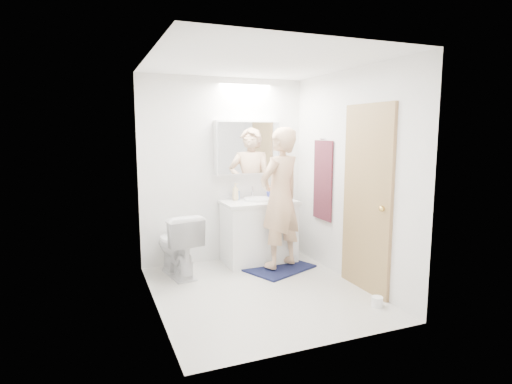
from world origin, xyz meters
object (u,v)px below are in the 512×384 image
soap_bottle_a (235,192)px  toothbrush_cup (270,195)px  vanity_cabinet (259,233)px  toilet (177,244)px  toilet_paper_roll (377,302)px  medicine_cabinet (247,148)px  person (280,198)px  soap_bottle_b (237,193)px

soap_bottle_a → toothbrush_cup: (0.49, 0.01, -0.07)m
vanity_cabinet → toilet: 1.10m
vanity_cabinet → toothbrush_cup: bearing=35.2°
toilet → toilet_paper_roll: toilet is taller
medicine_cabinet → soap_bottle_a: (-0.19, -0.06, -0.57)m
vanity_cabinet → person: 0.65m
medicine_cabinet → soap_bottle_a: medicine_cabinet is taller
person → soap_bottle_b: size_ratio=10.21×
soap_bottle_b → medicine_cabinet: bearing=10.5°
soap_bottle_a → toilet_paper_roll: soap_bottle_a is taller
person → toilet_paper_roll: person is taller
person → toilet: bearing=-34.5°
vanity_cabinet → soap_bottle_b: 0.59m
soap_bottle_a → toilet: bearing=-162.2°
vanity_cabinet → toilet: vanity_cabinet is taller
medicine_cabinet → toilet_paper_roll: (0.62, -1.96, -1.45)m
person → toothbrush_cup: size_ratio=18.08×
toilet → person: person is taller
toilet_paper_roll → soap_bottle_a: bearing=113.1°
vanity_cabinet → soap_bottle_a: soap_bottle_a is taller
medicine_cabinet → toilet_paper_roll: medicine_cabinet is taller
medicine_cabinet → toilet: (-1.02, -0.33, -1.12)m
toilet → toothbrush_cup: toothbrush_cup is taller
vanity_cabinet → soap_bottle_a: size_ratio=4.01×
toilet_paper_roll → soap_bottle_b: bearing=112.1°
toilet → vanity_cabinet: bearing=176.7°
toilet_paper_roll → toothbrush_cup: bearing=99.5°
toilet → toilet_paper_roll: size_ratio=6.93×
medicine_cabinet → toilet_paper_roll: size_ratio=8.00×
medicine_cabinet → soap_bottle_a: size_ratio=3.92×
soap_bottle_a → soap_bottle_b: bearing=46.3°
soap_bottle_b → person: bearing=-56.4°
medicine_cabinet → toothbrush_cup: (0.30, -0.05, -0.64)m
soap_bottle_b → vanity_cabinet: bearing=-37.2°
soap_bottle_a → soap_bottle_b: size_ratio=1.34×
vanity_cabinet → soap_bottle_a: bearing=150.6°
vanity_cabinet → soap_bottle_a: 0.62m
soap_bottle_a → person: bearing=-52.9°
person → soap_bottle_a: person is taller
toilet → soap_bottle_a: bearing=-171.6°
soap_bottle_a → soap_bottle_b: (0.03, 0.03, -0.03)m
toothbrush_cup → soap_bottle_a: bearing=-178.8°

